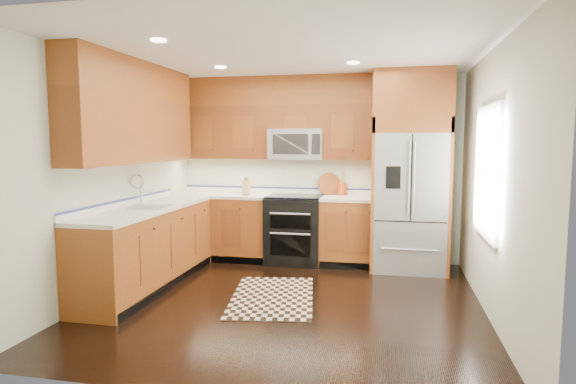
% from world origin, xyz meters
% --- Properties ---
extents(ground, '(4.00, 4.00, 0.00)m').
position_xyz_m(ground, '(0.00, 0.00, 0.00)').
color(ground, black).
rests_on(ground, ground).
extents(wall_back, '(4.00, 0.02, 2.60)m').
position_xyz_m(wall_back, '(0.00, 2.00, 1.30)').
color(wall_back, silver).
rests_on(wall_back, ground).
extents(wall_left, '(0.02, 4.00, 2.60)m').
position_xyz_m(wall_left, '(-2.00, 0.00, 1.30)').
color(wall_left, silver).
rests_on(wall_left, ground).
extents(wall_right, '(0.02, 4.00, 2.60)m').
position_xyz_m(wall_right, '(2.00, 0.00, 1.30)').
color(wall_right, silver).
rests_on(wall_right, ground).
extents(window, '(0.04, 1.10, 1.30)m').
position_xyz_m(window, '(1.98, 0.20, 1.40)').
color(window, white).
rests_on(window, ground).
extents(base_cabinets, '(2.85, 3.00, 0.90)m').
position_xyz_m(base_cabinets, '(-1.23, 0.90, 0.45)').
color(base_cabinets, brown).
rests_on(base_cabinets, ground).
extents(countertop, '(2.86, 3.01, 0.04)m').
position_xyz_m(countertop, '(-1.09, 1.01, 0.92)').
color(countertop, white).
rests_on(countertop, base_cabinets).
extents(upper_cabinets, '(2.85, 3.00, 1.15)m').
position_xyz_m(upper_cabinets, '(-1.15, 1.09, 2.02)').
color(upper_cabinets, brown).
rests_on(upper_cabinets, ground).
extents(range, '(0.76, 0.67, 0.95)m').
position_xyz_m(range, '(-0.25, 1.67, 0.47)').
color(range, black).
rests_on(range, ground).
extents(microwave, '(0.76, 0.40, 0.42)m').
position_xyz_m(microwave, '(-0.25, 1.80, 1.66)').
color(microwave, '#B2B2B7').
rests_on(microwave, ground).
extents(refrigerator, '(0.98, 0.75, 2.60)m').
position_xyz_m(refrigerator, '(1.30, 1.63, 1.30)').
color(refrigerator, '#B2B2B7').
rests_on(refrigerator, ground).
extents(sink_faucet, '(0.54, 0.44, 0.37)m').
position_xyz_m(sink_faucet, '(-1.73, 0.23, 0.99)').
color(sink_faucet, '#B2B2B7').
rests_on(sink_faucet, countertop).
extents(rug, '(1.09, 1.57, 0.01)m').
position_xyz_m(rug, '(-0.19, 0.11, 0.01)').
color(rug, black).
rests_on(rug, ground).
extents(knife_block, '(0.09, 0.12, 0.24)m').
position_xyz_m(knife_block, '(-0.96, 1.69, 1.04)').
color(knife_block, tan).
rests_on(knife_block, countertop).
extents(utensil_crock, '(0.14, 0.14, 0.35)m').
position_xyz_m(utensil_crock, '(0.38, 1.93, 1.06)').
color(utensil_crock, '#B54216').
rests_on(utensil_crock, countertop).
extents(cutting_board, '(0.40, 0.40, 0.02)m').
position_xyz_m(cutting_board, '(0.19, 1.94, 0.95)').
color(cutting_board, brown).
rests_on(cutting_board, countertop).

